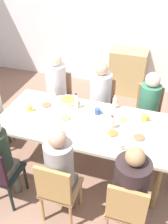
# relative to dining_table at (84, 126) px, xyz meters

# --- Properties ---
(ground_plane) EXTENTS (7.26, 7.26, 0.00)m
(ground_plane) POSITION_rel_dining_table_xyz_m (0.00, 0.00, -0.70)
(ground_plane) COLOR #886553
(wall_back) EXTENTS (6.29, 0.12, 2.60)m
(wall_back) POSITION_rel_dining_table_xyz_m (0.00, 2.55, 0.60)
(wall_back) COLOR silver
(wall_back) RESTS_ON ground_plane
(dining_table) EXTENTS (2.21, 1.03, 0.77)m
(dining_table) POSITION_rel_dining_table_xyz_m (0.00, 0.00, 0.00)
(dining_table) COLOR #BEB49C
(dining_table) RESTS_ON ground_plane
(chair_0) EXTENTS (0.40, 0.40, 0.90)m
(chair_0) POSITION_rel_dining_table_xyz_m (0.00, -0.89, -0.19)
(chair_0) COLOR #AD7C53
(chair_0) RESTS_ON ground_plane
(person_0) EXTENTS (0.30, 0.30, 1.25)m
(person_0) POSITION_rel_dining_table_xyz_m (0.00, -0.80, 0.05)
(person_0) COLOR #515437
(person_0) RESTS_ON ground_plane
(chair_1) EXTENTS (0.40, 0.40, 0.90)m
(chair_1) POSITION_rel_dining_table_xyz_m (0.00, 0.89, -0.19)
(chair_1) COLOR #A77F4F
(chair_1) RESTS_ON ground_plane
(person_1) EXTENTS (0.33, 0.33, 1.24)m
(person_1) POSITION_rel_dining_table_xyz_m (-0.00, 0.80, 0.05)
(person_1) COLOR #2B3C53
(person_1) RESTS_ON ground_plane
(chair_3) EXTENTS (0.40, 0.40, 0.90)m
(chair_3) POSITION_rel_dining_table_xyz_m (0.74, -0.89, -0.19)
(chair_3) COLOR #B37A49
(chair_3) RESTS_ON ground_plane
(person_3) EXTENTS (0.34, 0.34, 1.24)m
(person_3) POSITION_rel_dining_table_xyz_m (0.74, -0.80, 0.05)
(person_3) COLOR brown
(person_3) RESTS_ON ground_plane
(chair_6) EXTENTS (0.40, 0.40, 0.90)m
(chair_6) POSITION_rel_dining_table_xyz_m (-0.74, 0.89, -0.19)
(chair_6) COLOR #AC7952
(chair_6) RESTS_ON ground_plane
(person_6) EXTENTS (0.32, 0.32, 1.30)m
(person_6) POSITION_rel_dining_table_xyz_m (-0.74, 0.80, 0.08)
(person_6) COLOR brown
(person_6) RESTS_ON ground_plane
(chair_7) EXTENTS (0.40, 0.40, 0.90)m
(chair_7) POSITION_rel_dining_table_xyz_m (0.74, 0.89, -0.19)
(chair_7) COLOR #A37F57
(chair_7) RESTS_ON ground_plane
(person_7) EXTENTS (0.30, 0.30, 1.19)m
(person_7) POSITION_rel_dining_table_xyz_m (0.74, 0.80, 0.02)
(person_7) COLOR #373154
(person_7) RESTS_ON ground_plane
(plate_0) EXTENTS (0.25, 0.25, 0.04)m
(plate_0) POSITION_rel_dining_table_xyz_m (0.72, -0.12, 0.09)
(plate_0) COLOR white
(plate_0) RESTS_ON dining_table
(plate_1) EXTENTS (0.25, 0.25, 0.04)m
(plate_1) POSITION_rel_dining_table_xyz_m (-0.24, -0.01, 0.09)
(plate_1) COLOR white
(plate_1) RESTS_ON dining_table
(plate_2) EXTENTS (0.24, 0.24, 0.04)m
(plate_2) POSITION_rel_dining_table_xyz_m (0.41, -0.14, 0.09)
(plate_2) COLOR white
(plate_2) RESTS_ON dining_table
(plate_3) EXTENTS (0.26, 0.26, 0.04)m
(plate_3) POSITION_rel_dining_table_xyz_m (-0.61, 0.17, 0.09)
(plate_3) COLOR silver
(plate_3) RESTS_ON dining_table
(plate_4) EXTENTS (0.22, 0.22, 0.04)m
(plate_4) POSITION_rel_dining_table_xyz_m (0.46, 0.17, 0.09)
(plate_4) COLOR white
(plate_4) RESTS_ON dining_table
(bowl_0) EXTENTS (0.27, 0.27, 0.10)m
(bowl_0) POSITION_rel_dining_table_xyz_m (-0.34, 0.31, 0.12)
(bowl_0) COLOR beige
(bowl_0) RESTS_ON dining_table
(cup_0) EXTENTS (0.13, 0.09, 0.08)m
(cup_0) POSITION_rel_dining_table_xyz_m (0.73, 0.27, 0.11)
(cup_0) COLOR gold
(cup_0) RESTS_ON dining_table
(cup_1) EXTENTS (0.13, 0.09, 0.08)m
(cup_1) POSITION_rel_dining_table_xyz_m (0.53, -0.35, 0.11)
(cup_1) COLOR white
(cup_1) RESTS_ON dining_table
(cup_2) EXTENTS (0.11, 0.08, 0.09)m
(cup_2) POSITION_rel_dining_table_xyz_m (-0.78, 0.01, 0.12)
(cup_2) COLOR #E7C555
(cup_2) RESTS_ON dining_table
(cup_3) EXTENTS (0.11, 0.08, 0.08)m
(cup_3) POSITION_rel_dining_table_xyz_m (0.12, 0.22, 0.11)
(cup_3) COLOR #384FA3
(cup_3) RESTS_ON dining_table
(bottle_0) EXTENTS (0.05, 0.05, 0.20)m
(bottle_0) POSITION_rel_dining_table_xyz_m (-0.62, 0.45, 0.17)
(bottle_0) COLOR silver
(bottle_0) RESTS_ON dining_table
(bottle_1) EXTENTS (0.05, 0.05, 0.20)m
(bottle_1) POSITION_rel_dining_table_xyz_m (0.30, 0.42, 0.17)
(bottle_1) COLOR silver
(bottle_1) RESTS_ON dining_table
(bottle_2) EXTENTS (0.07, 0.07, 0.20)m
(bottle_2) POSITION_rel_dining_table_xyz_m (0.37, -0.03, 0.16)
(bottle_2) COLOR silver
(bottle_2) RESTS_ON dining_table
(bottle_3) EXTENTS (0.05, 0.05, 0.23)m
(bottle_3) POSITION_rel_dining_table_xyz_m (-0.20, 0.26, 0.18)
(bottle_3) COLOR silver
(bottle_3) RESTS_ON dining_table
(side_cabinet) EXTENTS (0.70, 0.44, 0.90)m
(side_cabinet) POSITION_rel_dining_table_xyz_m (0.19, 2.25, -0.25)
(side_cabinet) COLOR tan
(side_cabinet) RESTS_ON ground_plane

